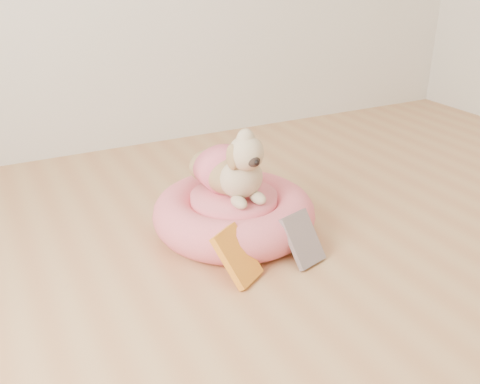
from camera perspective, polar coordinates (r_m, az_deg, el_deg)
name	(u,v)px	position (r m, az deg, el deg)	size (l,w,h in m)	color
pet_bed	(234,213)	(2.02, -0.65, -2.30)	(0.61, 0.61, 0.16)	#D45366
dog	(231,157)	(1.94, -0.97, 3.76)	(0.27, 0.38, 0.28)	brown
book_yellow	(237,256)	(1.74, -0.32, -6.84)	(0.13, 0.02, 0.19)	yellow
book_white	(303,239)	(1.85, 6.71, -5.02)	(0.12, 0.02, 0.19)	silver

